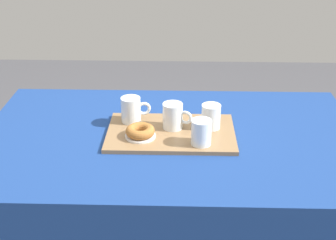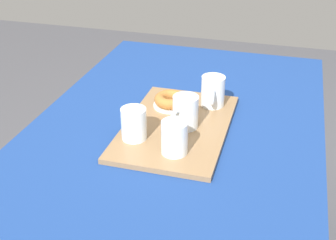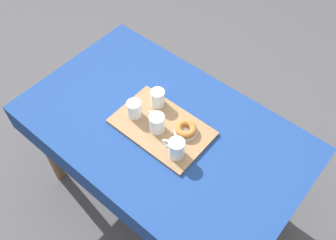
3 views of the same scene
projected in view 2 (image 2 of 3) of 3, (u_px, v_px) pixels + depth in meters
The scene contains 8 objects.
dining_table at pixel (174, 156), 1.41m from camera, with size 1.43×0.88×0.74m.
serving_tray at pixel (177, 126), 1.36m from camera, with size 0.48×0.30×0.02m, color olive.
tea_mug_left at pixel (185, 113), 1.32m from camera, with size 0.11×0.08×0.10m.
tea_mug_right at pixel (213, 92), 1.44m from camera, with size 0.12×0.08×0.10m.
water_glass_near at pixel (175, 139), 1.20m from camera, with size 0.07×0.07×0.09m.
water_glass_far at pixel (134, 125), 1.27m from camera, with size 0.07×0.07×0.09m.
donut_plate_left at pixel (171, 105), 1.46m from camera, with size 0.11×0.11×0.01m, color white.
sugar_donut_left at pixel (171, 99), 1.45m from camera, with size 0.11×0.11×0.03m, color #A3662D.
Camera 2 is at (-1.14, -0.31, 1.42)m, focal length 48.24 mm.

